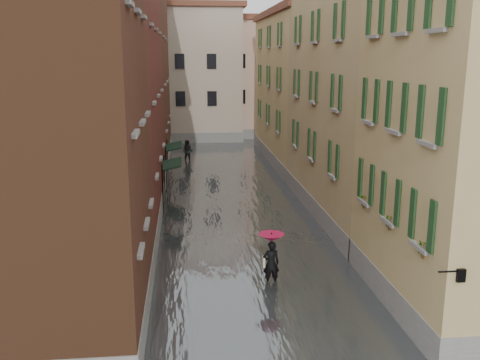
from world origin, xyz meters
TOP-DOWN VIEW (x-y plane):
  - ground at (0.00, 0.00)m, footprint 120.00×120.00m
  - floodwater at (0.00, 13.00)m, footprint 10.00×60.00m
  - building_left_near at (-7.00, -2.00)m, footprint 6.00×8.00m
  - building_left_mid at (-7.00, 9.00)m, footprint 6.00×14.00m
  - building_left_far at (-7.00, 24.00)m, footprint 6.00×16.00m
  - building_right_mid at (7.00, 9.00)m, footprint 6.00×14.00m
  - building_right_far at (7.00, 24.00)m, footprint 6.00×16.00m
  - building_end_cream at (-3.00, 38.00)m, footprint 12.00×9.00m
  - building_end_pink at (6.00, 40.00)m, footprint 10.00×9.00m
  - awning_near at (-3.49, 11.69)m, footprint 1.09×2.80m
  - awning_far at (-3.49, 17.76)m, footprint 1.09×2.98m
  - wall_lantern at (4.33, -6.00)m, footprint 0.71×0.22m
  - window_planters at (4.12, -2.00)m, footprint 0.59×5.96m
  - pedestrian_main at (0.45, 0.41)m, footprint 0.99×0.99m
  - pedestrian_far at (-2.48, 24.66)m, footprint 1.08×0.94m

SIDE VIEW (x-z plane):
  - ground at x=0.00m, z-range 0.00..0.00m
  - floodwater at x=0.00m, z-range 0.00..0.20m
  - pedestrian_far at x=-2.48m, z-range 0.00..1.88m
  - pedestrian_main at x=0.45m, z-range 0.23..2.29m
  - awning_near at x=-3.49m, z-range 1.06..3.86m
  - awning_far at x=-3.49m, z-range 1.07..3.87m
  - wall_lantern at x=4.33m, z-range 2.83..3.18m
  - window_planters at x=4.12m, z-range 3.09..3.93m
  - building_right_far at x=7.00m, z-range 0.00..11.50m
  - building_end_pink at x=6.00m, z-range 0.00..12.00m
  - building_left_mid at x=-7.00m, z-range 0.00..12.50m
  - building_left_near at x=-7.00m, z-range 0.00..13.00m
  - building_right_mid at x=7.00m, z-range 0.00..13.00m
  - building_end_cream at x=-3.00m, z-range 0.00..13.00m
  - building_left_far at x=-7.00m, z-range 0.00..14.00m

